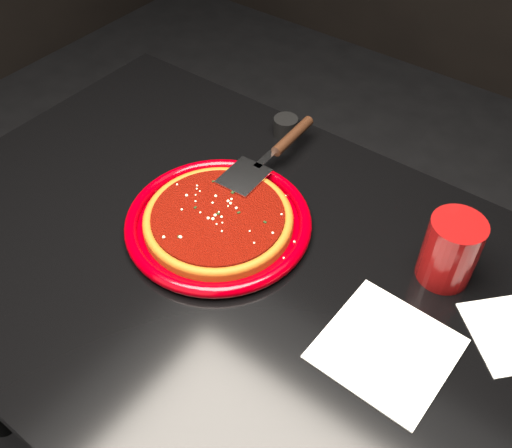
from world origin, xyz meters
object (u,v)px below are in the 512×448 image
(table, at_px, (238,375))
(pizza_server, at_px, (271,154))
(cup, at_px, (450,250))
(ramekin, at_px, (286,126))
(plate, at_px, (218,222))

(table, bearing_deg, pizza_server, 111.25)
(table, xyz_separation_m, cup, (0.29, 0.19, 0.44))
(table, relative_size, pizza_server, 3.98)
(table, height_order, ramekin, ramekin)
(plate, distance_m, cup, 0.39)
(ramekin, bearing_deg, plate, -78.38)
(pizza_server, distance_m, cup, 0.38)
(pizza_server, bearing_deg, cup, -8.57)
(cup, bearing_deg, plate, -159.22)
(pizza_server, distance_m, ramekin, 0.12)
(table, bearing_deg, cup, 32.71)
(table, distance_m, plate, 0.40)
(ramekin, bearing_deg, table, -68.79)
(cup, xyz_separation_m, ramekin, (-0.42, 0.15, -0.04))
(table, distance_m, ramekin, 0.54)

